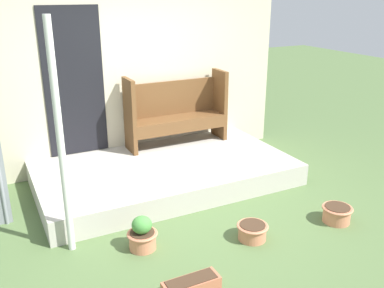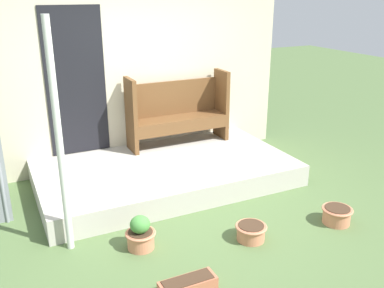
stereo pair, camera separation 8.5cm
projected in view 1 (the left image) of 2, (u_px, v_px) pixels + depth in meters
ground_plane at (191, 214)px, 5.02m from camera, size 24.00×24.00×0.00m
porch_slab at (166, 173)px, 5.77m from camera, size 3.35×1.83×0.29m
house_wall at (135, 76)px, 6.15m from camera, size 4.55×0.08×2.60m
support_post at (61, 143)px, 3.96m from camera, size 0.07×0.07×2.29m
bench at (176, 109)px, 6.31m from camera, size 1.51×0.40×1.05m
flower_pot_left at (142, 235)px, 4.30m from camera, size 0.31×0.31×0.36m
flower_pot_middle at (252, 231)px, 4.48m from camera, size 0.33×0.33×0.17m
flower_pot_right at (337, 213)px, 4.82m from camera, size 0.34×0.34×0.19m
planter_box_rect at (191, 285)px, 3.71m from camera, size 0.51×0.18×0.12m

